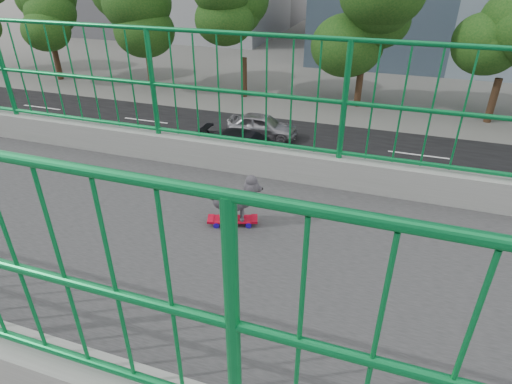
{
  "coord_description": "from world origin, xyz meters",
  "views": [
    {
      "loc": [
        2.42,
        6.44,
        9.04
      ],
      "look_at": [
        -0.87,
        5.32,
        7.07
      ],
      "focal_mm": 29.64,
      "sensor_mm": 36.0,
      "label": 1
    }
  ],
  "objects_px": {
    "poodle": "(235,198)",
    "car_4": "(262,126)",
    "skateboard": "(233,220)",
    "car_3": "(248,147)"
  },
  "relations": [
    {
      "from": "skateboard",
      "to": "car_4",
      "type": "distance_m",
      "value": 20.28
    },
    {
      "from": "skateboard",
      "to": "poodle",
      "type": "xyz_separation_m",
      "value": [
        -0.01,
        0.02,
        0.22
      ]
    },
    {
      "from": "car_4",
      "to": "skateboard",
      "type": "bearing_deg",
      "value": -163.0
    },
    {
      "from": "poodle",
      "to": "car_3",
      "type": "distance_m",
      "value": 17.39
    },
    {
      "from": "car_3",
      "to": "car_4",
      "type": "relative_size",
      "value": 1.29
    },
    {
      "from": "poodle",
      "to": "car_3",
      "type": "bearing_deg",
      "value": -179.45
    },
    {
      "from": "skateboard",
      "to": "car_4",
      "type": "bearing_deg",
      "value": 178.18
    },
    {
      "from": "poodle",
      "to": "car_3",
      "type": "height_order",
      "value": "poodle"
    },
    {
      "from": "poodle",
      "to": "car_4",
      "type": "relative_size",
      "value": 0.11
    },
    {
      "from": "poodle",
      "to": "car_4",
      "type": "bearing_deg",
      "value": 178.25
    }
  ]
}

